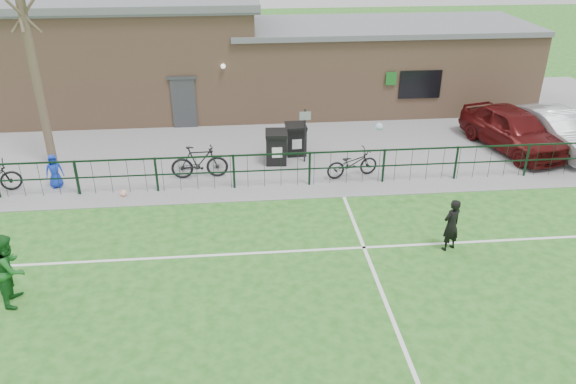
{
  "coord_description": "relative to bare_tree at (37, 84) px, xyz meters",
  "views": [
    {
      "loc": [
        -1.29,
        -8.76,
        8.32
      ],
      "look_at": [
        0.0,
        5.0,
        1.3
      ],
      "focal_mm": 35.0,
      "sensor_mm": 36.0,
      "label": 1
    }
  ],
  "objects": [
    {
      "name": "ground",
      "position": [
        8.0,
        -10.5,
        -3.0
      ],
      "size": [
        90.0,
        90.0,
        0.0
      ],
      "primitive_type": "plane",
      "color": "#235F1B",
      "rests_on": "ground"
    },
    {
      "name": "paving_strip",
      "position": [
        8.0,
        3.0,
        -2.99
      ],
      "size": [
        34.0,
        13.0,
        0.02
      ],
      "primitive_type": "cube",
      "color": "gray",
      "rests_on": "ground"
    },
    {
      "name": "pitch_line_touch",
      "position": [
        8.0,
        -2.7,
        -3.0
      ],
      "size": [
        28.0,
        0.1,
        0.01
      ],
      "primitive_type": "cube",
      "color": "white",
      "rests_on": "ground"
    },
    {
      "name": "pitch_line_mid",
      "position": [
        8.0,
        -6.5,
        -3.0
      ],
      "size": [
        28.0,
        0.1,
        0.01
      ],
      "primitive_type": "cube",
      "color": "white",
      "rests_on": "ground"
    },
    {
      "name": "pitch_line_perp",
      "position": [
        10.0,
        -10.5,
        -3.0
      ],
      "size": [
        0.1,
        16.0,
        0.01
      ],
      "primitive_type": "cube",
      "color": "white",
      "rests_on": "ground"
    },
    {
      "name": "perimeter_fence",
      "position": [
        8.0,
        -2.5,
        -2.4
      ],
      "size": [
        28.0,
        0.1,
        1.2
      ],
      "primitive_type": "cube",
      "color": "black",
      "rests_on": "ground"
    },
    {
      "name": "bare_tree",
      "position": [
        0.0,
        0.0,
        0.0
      ],
      "size": [
        0.3,
        0.3,
        6.0
      ],
      "primitive_type": "cylinder",
      "color": "#4D3E2F",
      "rests_on": "ground"
    },
    {
      "name": "wheelie_bin_left",
      "position": [
        8.04,
        -0.54,
        -2.43
      ],
      "size": [
        0.77,
        0.86,
        1.1
      ],
      "primitive_type": "cube",
      "rotation": [
        0.0,
        0.0,
        -0.06
      ],
      "color": "black",
      "rests_on": "paving_strip"
    },
    {
      "name": "wheelie_bin_right",
      "position": [
        8.83,
        0.21,
        -2.45
      ],
      "size": [
        0.74,
        0.83,
        1.07
      ],
      "primitive_type": "cube",
      "rotation": [
        0.0,
        0.0,
        0.04
      ],
      "color": "black",
      "rests_on": "paving_strip"
    },
    {
      "name": "sign_post",
      "position": [
        9.07,
        -0.57,
        -1.98
      ],
      "size": [
        0.07,
        0.07,
        2.0
      ],
      "primitive_type": "cylinder",
      "rotation": [
        0.0,
        0.0,
        0.15
      ],
      "color": "black",
      "rests_on": "paving_strip"
    },
    {
      "name": "car_maroon",
      "position": [
        17.08,
        -0.12,
        -2.17
      ],
      "size": [
        3.02,
        5.07,
        1.62
      ],
      "primitive_type": "imported",
      "rotation": [
        0.0,
        0.0,
        0.25
      ],
      "color": "#4A0D0D",
      "rests_on": "paving_strip"
    },
    {
      "name": "car_silver",
      "position": [
        18.7,
        -0.21,
        -2.24
      ],
      "size": [
        2.41,
        4.72,
        1.48
      ],
      "primitive_type": "imported",
      "rotation": [
        0.0,
        0.0,
        0.2
      ],
      "color": "#B1B4B9",
      "rests_on": "paving_strip"
    },
    {
      "name": "bicycle_d",
      "position": [
        5.34,
        -1.61,
        -2.4
      ],
      "size": [
        1.95,
        0.61,
        1.16
      ],
      "primitive_type": "imported",
      "rotation": [
        0.0,
        0.0,
        1.6
      ],
      "color": "black",
      "rests_on": "paving_strip"
    },
    {
      "name": "bicycle_e",
      "position": [
        10.54,
        -1.99,
        -2.49
      ],
      "size": [
        1.95,
        1.05,
        0.97
      ],
      "primitive_type": "imported",
      "rotation": [
        0.0,
        0.0,
        1.8
      ],
      "color": "black",
      "rests_on": "paving_strip"
    },
    {
      "name": "spectator_child",
      "position": [
        0.62,
        -1.88,
        -2.4
      ],
      "size": [
        0.65,
        0.52,
        1.15
      ],
      "primitive_type": "imported",
      "rotation": [
        0.0,
        0.0,
        0.31
      ],
      "color": "#1331B9",
      "rests_on": "paving_strip"
    },
    {
      "name": "goalkeeper_kick",
      "position": [
        12.22,
        -6.67,
        -2.19
      ],
      "size": [
        1.85,
        3.22,
        2.65
      ],
      "color": "black",
      "rests_on": "ground"
    },
    {
      "name": "outfield_player",
      "position": [
        1.33,
        -7.98,
        -2.11
      ],
      "size": [
        0.73,
        0.91,
        1.78
      ],
      "primitive_type": "imported",
      "rotation": [
        0.0,
        0.0,
        1.64
      ],
      "color": "#1B5F22",
      "rests_on": "ground"
    },
    {
      "name": "ball_ground",
      "position": [
        2.93,
        -2.76,
        -2.89
      ],
      "size": [
        0.23,
        0.23,
        0.23
      ],
      "primitive_type": "sphere",
      "color": "white",
      "rests_on": "ground"
    },
    {
      "name": "clubhouse",
      "position": [
        7.12,
        6.0,
        -0.78
      ],
      "size": [
        24.25,
        5.4,
        4.96
      ],
      "color": "#9F7658",
      "rests_on": "ground"
    }
  ]
}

